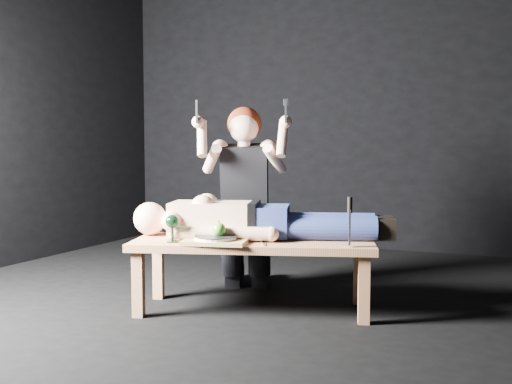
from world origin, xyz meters
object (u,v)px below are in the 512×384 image
lying_man (262,216)px  carving_knife (350,222)px  table (253,275)px  kneeling_woman (246,196)px  serving_tray (216,241)px  goblet (172,229)px

lying_man → carving_knife: 0.64m
table → kneeling_woman: size_ratio=1.11×
serving_tray → goblet: size_ratio=2.25×
serving_tray → carving_knife: 0.82m
table → goblet: goblet is taller
table → goblet: size_ratio=8.82×
kneeling_woman → goblet: 0.83m
kneeling_woman → table: bearing=-80.6°
lying_man → carving_knife: bearing=-31.8°
kneeling_woman → carving_knife: (0.91, -0.56, -0.08)m
kneeling_woman → goblet: bearing=-118.5°
table → carving_knife: size_ratio=5.12×
kneeling_woman → carving_knife: kneeling_woman is taller
table → lying_man: lying_man is taller
serving_tray → carving_knife: (0.79, 0.17, 0.14)m
goblet → carving_knife: bearing=13.1°
table → serving_tray: serving_tray is taller
serving_tray → kneeling_woman: bearing=99.4°
carving_knife → serving_tray: bearing=175.7°
goblet → carving_knife: (1.05, 0.24, 0.06)m
kneeling_woman → carving_knife: size_ratio=4.62×
lying_man → goblet: lying_man is taller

